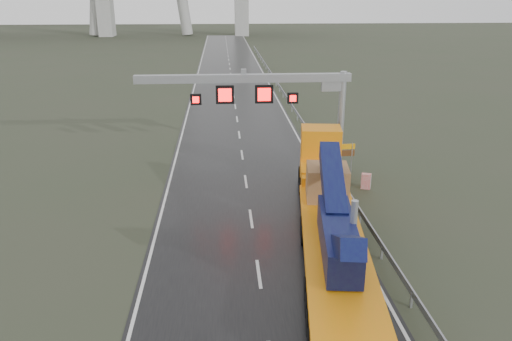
{
  "coord_description": "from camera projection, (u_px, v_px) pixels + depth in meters",
  "views": [
    {
      "loc": [
        -1.53,
        -16.07,
        12.32
      ],
      "look_at": [
        0.24,
        9.35,
        3.2
      ],
      "focal_mm": 35.0,
      "sensor_mm": 36.0,
      "label": 1
    }
  ],
  "objects": [
    {
      "name": "striped_barrier",
      "position": [
        366.0,
        181.0,
        33.02
      ],
      "size": [
        0.7,
        0.53,
        1.05
      ],
      "primitive_type": "cube",
      "rotation": [
        0.0,
        0.0,
        -0.36
      ],
      "color": "red",
      "rests_on": "ground"
    },
    {
      "name": "exit_sign_pair",
      "position": [
        345.0,
        153.0,
        35.23
      ],
      "size": [
        1.36,
        0.12,
        2.33
      ],
      "rotation": [
        0.0,
        0.0,
        0.04
      ],
      "color": "#989AA0",
      "rests_on": "ground"
    },
    {
      "name": "heavy_haul_truck",
      "position": [
        329.0,
        198.0,
        27.08
      ],
      "size": [
        5.31,
        20.08,
        4.67
      ],
      "rotation": [
        0.0,
        0.0,
        -0.13
      ],
      "color": "orange",
      "rests_on": "ground"
    },
    {
      "name": "guardrail",
      "position": [
        302.0,
        121.0,
        47.69
      ],
      "size": [
        0.2,
        140.0,
        1.4
      ],
      "primitive_type": null,
      "color": "gray",
      "rests_on": "ground"
    },
    {
      "name": "road",
      "position": [
        235.0,
        107.0,
        56.92
      ],
      "size": [
        11.0,
        200.0,
        0.02
      ],
      "primitive_type": "cube",
      "color": "black",
      "rests_on": "ground"
    },
    {
      "name": "ground",
      "position": [
        266.0,
        329.0,
        19.35
      ],
      "size": [
        400.0,
        400.0,
        0.0
      ],
      "primitive_type": "plane",
      "color": "#313928",
      "rests_on": "ground"
    },
    {
      "name": "sign_gantry",
      "position": [
        274.0,
        95.0,
        34.49
      ],
      "size": [
        14.9,
        1.2,
        7.42
      ],
      "color": "#A3A39E",
      "rests_on": "ground"
    }
  ]
}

